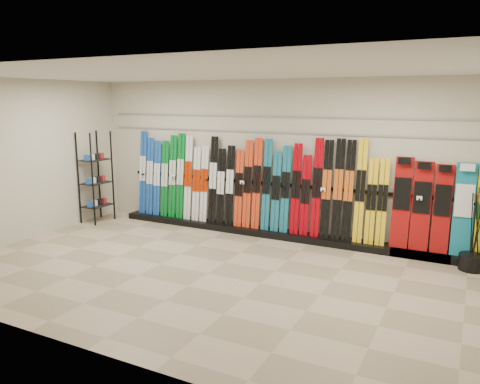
% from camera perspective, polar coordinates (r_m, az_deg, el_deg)
% --- Properties ---
extents(floor, '(8.00, 8.00, 0.00)m').
position_cam_1_polar(floor, '(7.29, -3.96, -9.86)').
color(floor, gray).
rests_on(floor, ground).
extents(back_wall, '(8.00, 0.00, 8.00)m').
position_cam_1_polar(back_wall, '(9.11, 4.03, 4.14)').
color(back_wall, beige).
rests_on(back_wall, floor).
extents(left_wall, '(0.00, 5.00, 5.00)m').
position_cam_1_polar(left_wall, '(9.58, -25.13, 3.45)').
color(left_wall, beige).
rests_on(left_wall, floor).
extents(ceiling, '(8.00, 8.00, 0.00)m').
position_cam_1_polar(ceiling, '(6.81, -4.31, 14.39)').
color(ceiling, silver).
rests_on(ceiling, back_wall).
extents(ski_rack_base, '(8.00, 0.40, 0.12)m').
position_cam_1_polar(ski_rack_base, '(9.11, 4.67, -5.12)').
color(ski_rack_base, black).
rests_on(ski_rack_base, floor).
extents(skis, '(5.36, 0.21, 1.84)m').
position_cam_1_polar(skis, '(9.21, 0.96, 0.86)').
color(skis, '#1548A7').
rests_on(skis, ski_rack_base).
extents(snowboards, '(1.58, 0.24, 1.55)m').
position_cam_1_polar(snowboards, '(8.37, 23.40, -1.79)').
color(snowboards, '#990C0C').
rests_on(snowboards, ski_rack_base).
extents(accessory_rack, '(0.40, 0.60, 1.95)m').
position_cam_1_polar(accessory_rack, '(10.53, -17.18, 1.74)').
color(accessory_rack, black).
rests_on(accessory_rack, floor).
extents(pole_bin, '(0.39, 0.39, 0.25)m').
position_cam_1_polar(pole_bin, '(8.21, 26.41, -7.68)').
color(pole_bin, black).
rests_on(pole_bin, floor).
extents(ski_poles, '(0.26, 0.25, 1.18)m').
position_cam_1_polar(ski_poles, '(8.13, 27.00, -4.35)').
color(ski_poles, black).
rests_on(ski_poles, pole_bin).
extents(slatwall_rail_0, '(7.60, 0.02, 0.03)m').
position_cam_1_polar(slatwall_rail_0, '(9.04, 4.03, 7.27)').
color(slatwall_rail_0, gray).
rests_on(slatwall_rail_0, back_wall).
extents(slatwall_rail_1, '(7.60, 0.02, 0.03)m').
position_cam_1_polar(slatwall_rail_1, '(9.02, 4.05, 9.17)').
color(slatwall_rail_1, gray).
rests_on(slatwall_rail_1, back_wall).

